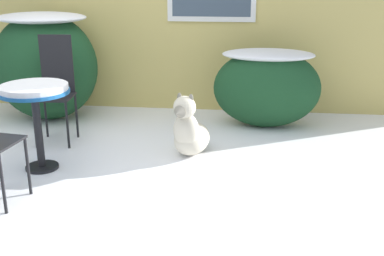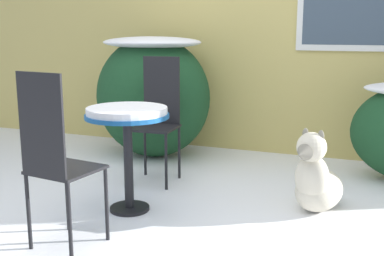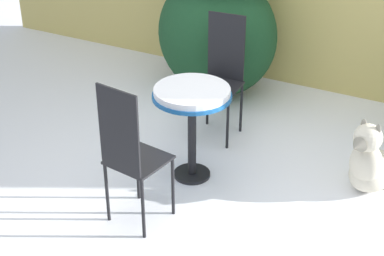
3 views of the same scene
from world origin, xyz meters
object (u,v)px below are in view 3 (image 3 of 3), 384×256
at_px(patio_chair_near_table, 222,73).
at_px(patio_chair_far_side, 130,152).
at_px(dog, 370,164).
at_px(patio_table, 192,103).

relative_size(patio_chair_near_table, patio_chair_far_side, 1.00).
distance_m(patio_chair_near_table, dog, 1.48).
relative_size(patio_chair_far_side, dog, 1.61).
xyz_separation_m(patio_chair_near_table, dog, (1.41, -0.30, -0.35)).
distance_m(patio_chair_far_side, dog, 1.84).
bearing_deg(patio_chair_far_side, patio_chair_near_table, -80.81).
relative_size(patio_table, dog, 1.15).
xyz_separation_m(patio_table, patio_chair_far_side, (-0.08, -0.73, -0.07)).
bearing_deg(patio_chair_far_side, dog, -131.30).
height_order(patio_table, patio_chair_far_side, patio_chair_far_side).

